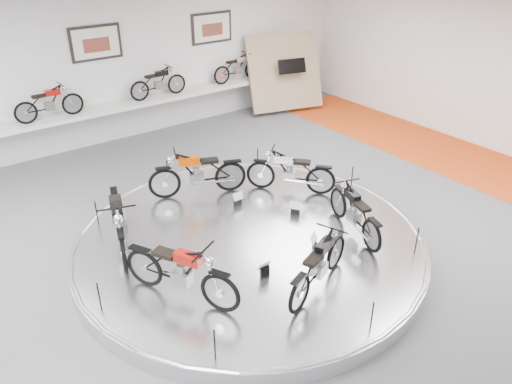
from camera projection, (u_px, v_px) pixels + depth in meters
floor at (259, 258)px, 9.13m from camera, size 16.00×16.00×0.00m
ceiling at (260, 33)px, 7.22m from camera, size 16.00×16.00×0.00m
wall_back at (99, 70)px, 13.11m from camera, size 16.00×0.00×16.00m
orange_carpet_strip at (472, 163)px, 12.70m from camera, size 2.40×12.60×0.01m
dado_band at (108, 122)px, 13.78m from camera, size 15.68×0.04×1.10m
display_platform at (250, 244)px, 9.27m from camera, size 6.40×6.40×0.30m
platform_rim at (250, 238)px, 9.21m from camera, size 6.40×6.40×0.10m
shelf at (109, 109)px, 13.37m from camera, size 11.00×0.55×0.10m
poster_center at (96, 43)px, 12.75m from camera, size 1.35×0.06×0.88m
poster_right at (212, 28)px, 14.59m from camera, size 1.35×0.06×0.88m
display_panel at (285, 72)px, 15.78m from camera, size 2.56×1.52×2.30m
shelf_bike_b at (49, 105)px, 12.39m from camera, size 1.22×0.43×0.73m
shelf_bike_c at (158, 84)px, 13.96m from camera, size 1.22×0.43×0.73m
shelf_bike_d at (237, 70)px, 15.39m from camera, size 1.22×0.43×0.73m
bike_a at (291, 171)px, 10.55m from camera, size 1.49×1.61×0.96m
bike_b at (198, 173)px, 10.40m from camera, size 1.85×1.24×1.03m
bike_c at (119, 221)px, 8.67m from camera, size 1.18×1.92×1.06m
bike_d at (180, 271)px, 7.47m from camera, size 1.32×1.81×1.01m
bike_e at (319, 264)px, 7.70m from camera, size 1.67×1.07×0.93m
bike_f at (355, 211)px, 9.12m from camera, size 0.99×1.65×0.91m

